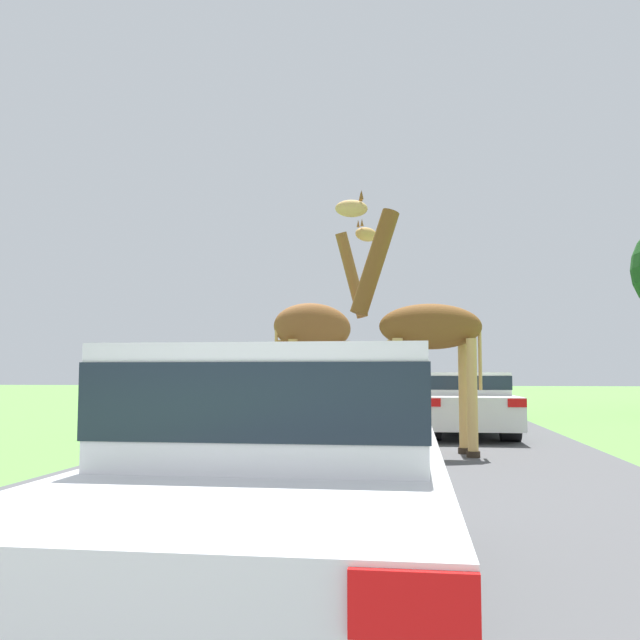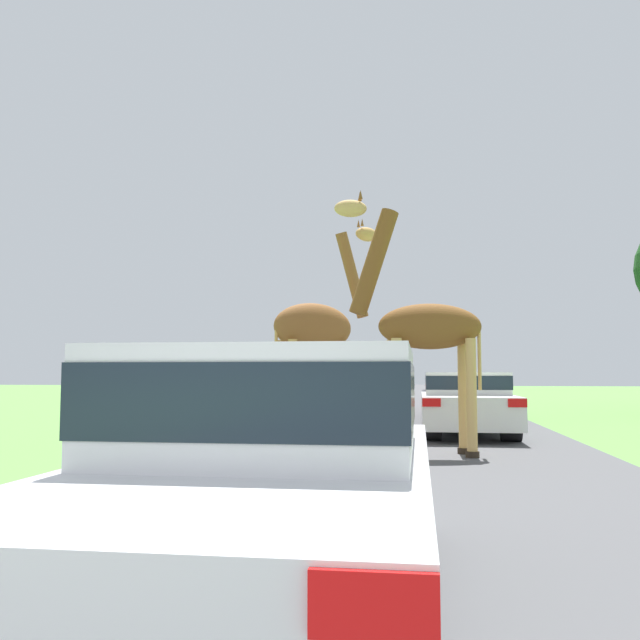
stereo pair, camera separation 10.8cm
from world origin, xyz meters
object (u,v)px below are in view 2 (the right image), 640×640
giraffe_near_road (318,334)px  car_queue_left (370,389)px  car_lead_maroon (277,475)px  giraffe_companion (421,329)px  car_queue_right (276,397)px  car_verge_right (453,395)px  car_far_ahead (466,402)px  sign_post (109,381)px

giraffe_near_road → car_queue_left: 12.91m
car_lead_maroon → giraffe_companion: bearing=83.7°
car_lead_maroon → car_queue_right: size_ratio=1.02×
car_lead_maroon → car_verge_right: (1.84, 17.30, -0.06)m
giraffe_near_road → giraffe_companion: (2.02, -1.72, -0.04)m
car_queue_right → car_far_ahead: size_ratio=0.97×
car_far_ahead → car_lead_maroon: bearing=-99.0°
car_queue_right → sign_post: size_ratio=2.49×
car_queue_left → car_verge_right: (2.92, -4.98, -0.05)m
car_far_ahead → sign_post: 7.92m
car_verge_right → sign_post: (-7.68, -7.28, 0.50)m
car_queue_right → sign_post: sign_post is taller
car_far_ahead → sign_post: bearing=-167.0°
giraffe_companion → car_lead_maroon: size_ratio=1.01×
giraffe_companion → car_queue_right: 7.42m
car_lead_maroon → car_queue_right: (-2.99, 13.92, -0.03)m
car_queue_left → car_far_ahead: size_ratio=1.06×
car_verge_right → car_lead_maroon: bearing=-96.1°
giraffe_companion → car_verge_right: 9.73m
car_far_ahead → sign_post: (-7.70, -1.78, 0.49)m
car_queue_left → sign_post: (-4.76, -12.26, 0.45)m
car_queue_left → sign_post: sign_post is taller
giraffe_near_road → car_far_ahead: giraffe_near_road is taller
car_lead_maroon → sign_post: bearing=120.2°
sign_post → giraffe_companion: bearing=-18.9°
giraffe_companion → car_lead_maroon: bearing=162.6°
sign_post → giraffe_near_road: bearing=-7.1°
giraffe_companion → car_lead_maroon: (-0.85, -7.73, -1.35)m
car_lead_maroon → car_queue_left: car_lead_maroon is taller
giraffe_companion → car_queue_right: bearing=20.7°
giraffe_near_road → car_far_ahead: size_ratio=1.02×
car_queue_right → car_queue_left: (1.91, 8.36, 0.02)m
giraffe_near_road → car_queue_right: (-1.82, 4.48, -1.41)m
car_queue_left → car_far_ahead: (2.95, -10.48, -0.04)m
car_queue_right → car_far_ahead: (4.85, -2.12, -0.02)m
giraffe_companion → car_far_ahead: bearing=-25.0°
giraffe_near_road → giraffe_companion: size_ratio=1.03×
car_queue_right → sign_post: (-2.85, -3.90, 0.47)m
giraffe_near_road → giraffe_companion: 2.65m
car_queue_left → sign_post: 13.16m
car_queue_right → car_verge_right: (4.83, 3.38, -0.03)m
car_queue_right → car_queue_left: bearing=77.1°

